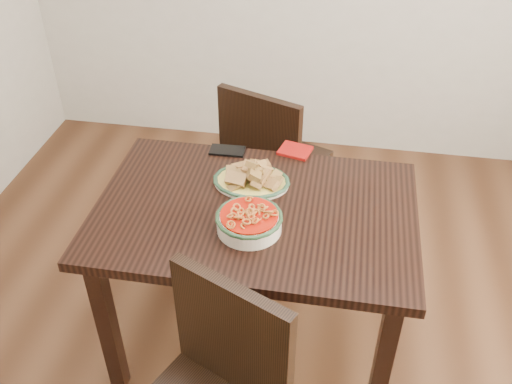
% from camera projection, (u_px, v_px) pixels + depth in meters
% --- Properties ---
extents(floor, '(3.50, 3.50, 0.00)m').
position_uv_depth(floor, '(269.00, 353.00, 2.48)').
color(floor, '#3D2213').
rests_on(floor, ground).
extents(dining_table, '(1.18, 0.79, 0.75)m').
position_uv_depth(dining_table, '(255.00, 229.00, 2.15)').
color(dining_table, black).
rests_on(dining_table, ground).
extents(chair_far, '(0.54, 0.54, 0.89)m').
position_uv_depth(chair_far, '(270.00, 158.00, 2.80)').
color(chair_far, black).
rests_on(chair_far, ground).
extents(fish_plate, '(0.29, 0.23, 0.11)m').
position_uv_depth(fish_plate, '(251.00, 174.00, 2.18)').
color(fish_plate, beige).
rests_on(fish_plate, dining_table).
extents(noodle_bowl, '(0.24, 0.24, 0.08)m').
position_uv_depth(noodle_bowl, '(249.00, 220.00, 1.97)').
color(noodle_bowl, beige).
rests_on(noodle_bowl, dining_table).
extents(smartphone, '(0.15, 0.08, 0.01)m').
position_uv_depth(smartphone, '(227.00, 151.00, 2.39)').
color(smartphone, black).
rests_on(smartphone, dining_table).
extents(napkin, '(0.15, 0.13, 0.01)m').
position_uv_depth(napkin, '(295.00, 151.00, 2.39)').
color(napkin, '#9B0F0B').
rests_on(napkin, dining_table).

